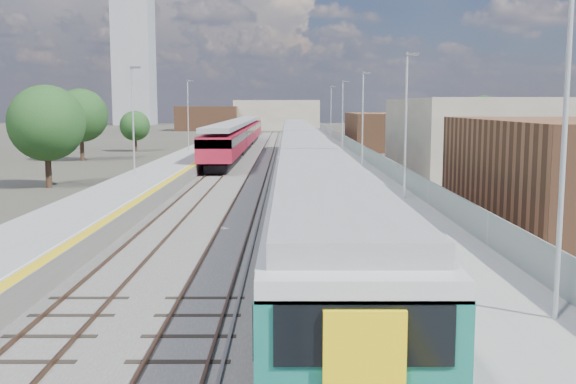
{
  "coord_description": "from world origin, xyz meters",
  "views": [
    {
      "loc": [
        0.49,
        -12.84,
        5.85
      ],
      "look_at": [
        0.52,
        15.39,
        2.2
      ],
      "focal_mm": 42.0,
      "sensor_mm": 36.0,
      "label": 1
    }
  ],
  "objects": [
    {
      "name": "green_train",
      "position": [
        1.5,
        37.2,
        2.32
      ],
      "size": [
        2.99,
        83.08,
        3.29
      ],
      "color": "black",
      "rests_on": "ground"
    },
    {
      "name": "tracks",
      "position": [
        -1.65,
        54.18,
        0.11
      ],
      "size": [
        8.96,
        160.0,
        0.17
      ],
      "color": "#4C3323",
      "rests_on": "ground"
    },
    {
      "name": "buildings",
      "position": [
        -18.12,
        138.6,
        10.7
      ],
      "size": [
        72.0,
        185.5,
        40.0
      ],
      "color": "brown",
      "rests_on": "ground"
    },
    {
      "name": "tree_b",
      "position": [
        -21.19,
        58.17,
        4.77
      ],
      "size": [
        5.59,
        5.59,
        7.58
      ],
      "color": "#382619",
      "rests_on": "ground"
    },
    {
      "name": "tree_a",
      "position": [
        -16.52,
        34.85,
        4.59
      ],
      "size": [
        5.38,
        5.38,
        7.29
      ],
      "color": "#382619",
      "rests_on": "ground"
    },
    {
      "name": "platform_left",
      "position": [
        -9.05,
        52.49,
        0.52
      ],
      "size": [
        4.3,
        155.0,
        8.52
      ],
      "color": "slate",
      "rests_on": "ground"
    },
    {
      "name": "platform_right",
      "position": [
        5.28,
        52.49,
        0.54
      ],
      "size": [
        4.7,
        155.0,
        8.52
      ],
      "color": "slate",
      "rests_on": "ground"
    },
    {
      "name": "tree_d",
      "position": [
        21.96,
        61.37,
        4.34
      ],
      "size": [
        5.08,
        5.08,
        6.89
      ],
      "color": "#382619",
      "rests_on": "ground"
    },
    {
      "name": "red_train",
      "position": [
        -5.5,
        72.24,
        2.28
      ],
      "size": [
        3.05,
        61.8,
        3.85
      ],
      "color": "black",
      "rests_on": "ground"
    },
    {
      "name": "tree_c",
      "position": [
        -18.83,
        72.7,
        3.23
      ],
      "size": [
        3.79,
        3.79,
        5.14
      ],
      "color": "#382619",
      "rests_on": "ground"
    },
    {
      "name": "ballast_bed",
      "position": [
        -2.25,
        52.5,
        0.03
      ],
      "size": [
        10.5,
        155.0,
        0.06
      ],
      "primitive_type": "cube",
      "color": "#565451",
      "rests_on": "ground"
    },
    {
      "name": "ground",
      "position": [
        0.0,
        50.0,
        0.0
      ],
      "size": [
        320.0,
        320.0,
        0.0
      ],
      "primitive_type": "plane",
      "color": "#47443A",
      "rests_on": "ground"
    }
  ]
}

